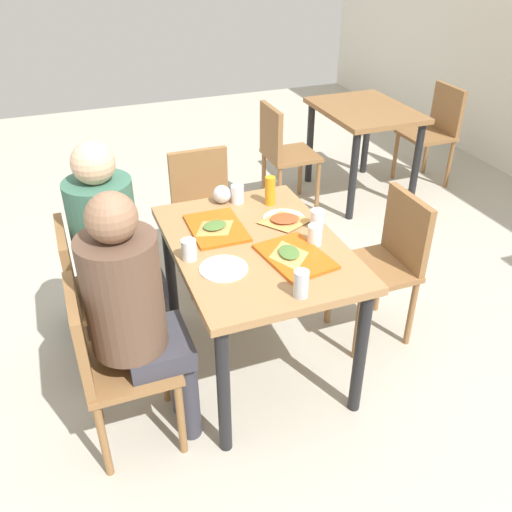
{
  "coord_description": "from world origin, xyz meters",
  "views": [
    {
      "loc": [
        2.16,
        -0.82,
        2.15
      ],
      "look_at": [
        0.0,
        0.0,
        0.69
      ],
      "focal_mm": 38.83,
      "sensor_mm": 36.0,
      "label": 1
    }
  ],
  "objects_px": {
    "paper_plate_near_edge": "(224,269)",
    "plastic_cup_d": "(315,235)",
    "background_table": "(364,123)",
    "chair_left_end": "(204,207)",
    "person_in_brown_jacket": "(135,306)",
    "background_chair_far": "(435,128)",
    "paper_plate_center": "(284,219)",
    "condiment_bottle": "(270,191)",
    "plastic_cup_a": "(317,219)",
    "chair_far_side": "(388,257)",
    "pizza_slice_b": "(289,253)",
    "plastic_cup_c": "(237,194)",
    "soda_can": "(301,284)",
    "foil_bundle": "(222,194)",
    "plastic_cup_b": "(189,250)",
    "person_in_red": "(114,242)",
    "handbag": "(92,307)",
    "chair_near_right": "(109,359)",
    "tray_red_far": "(295,257)",
    "pizza_slice_c": "(285,220)",
    "background_chair_near": "(282,149)",
    "main_table": "(256,261)",
    "pizza_slice_a": "(215,226)",
    "tray_red_near": "(217,228)",
    "chair_near_left": "(93,288)"
  },
  "relations": [
    {
      "from": "pizza_slice_a",
      "to": "foil_bundle",
      "type": "relative_size",
      "value": 2.17
    },
    {
      "from": "person_in_brown_jacket",
      "to": "background_chair_far",
      "type": "bearing_deg",
      "value": 123.51
    },
    {
      "from": "chair_near_right",
      "to": "tray_red_far",
      "type": "distance_m",
      "value": 0.94
    },
    {
      "from": "tray_red_near",
      "to": "plastic_cup_d",
      "type": "height_order",
      "value": "plastic_cup_d"
    },
    {
      "from": "background_chair_far",
      "to": "background_chair_near",
      "type": "bearing_deg",
      "value": -90.0
    },
    {
      "from": "plastic_cup_c",
      "to": "plastic_cup_d",
      "type": "height_order",
      "value": "same"
    },
    {
      "from": "main_table",
      "to": "foil_bundle",
      "type": "bearing_deg",
      "value": -177.58
    },
    {
      "from": "paper_plate_center",
      "to": "condiment_bottle",
      "type": "xyz_separation_m",
      "value": [
        -0.19,
        0.0,
        0.08
      ]
    },
    {
      "from": "chair_near_left",
      "to": "plastic_cup_a",
      "type": "bearing_deg",
      "value": 77.44
    },
    {
      "from": "chair_near_left",
      "to": "paper_plate_center",
      "type": "distance_m",
      "value": 1.04
    },
    {
      "from": "chair_far_side",
      "to": "pizza_slice_b",
      "type": "distance_m",
      "value": 0.77
    },
    {
      "from": "tray_red_near",
      "to": "background_table",
      "type": "distance_m",
      "value": 2.3
    },
    {
      "from": "chair_left_end",
      "to": "pizza_slice_b",
      "type": "distance_m",
      "value": 1.16
    },
    {
      "from": "tray_red_far",
      "to": "handbag",
      "type": "height_order",
      "value": "tray_red_far"
    },
    {
      "from": "foil_bundle",
      "to": "plastic_cup_d",
      "type": "bearing_deg",
      "value": 25.61
    },
    {
      "from": "person_in_red",
      "to": "handbag",
      "type": "relative_size",
      "value": 3.98
    },
    {
      "from": "chair_left_end",
      "to": "soda_can",
      "type": "bearing_deg",
      "value": 0.81
    },
    {
      "from": "plastic_cup_a",
      "to": "background_table",
      "type": "height_order",
      "value": "plastic_cup_a"
    },
    {
      "from": "foil_bundle",
      "to": "tray_red_far",
      "type": "bearing_deg",
      "value": 11.84
    },
    {
      "from": "chair_near_right",
      "to": "tray_red_far",
      "type": "bearing_deg",
      "value": 95.28
    },
    {
      "from": "pizza_slice_a",
      "to": "plastic_cup_c",
      "type": "xyz_separation_m",
      "value": [
        -0.26,
        0.21,
        0.03
      ]
    },
    {
      "from": "foil_bundle",
      "to": "person_in_red",
      "type": "bearing_deg",
      "value": -72.65
    },
    {
      "from": "plastic_cup_a",
      "to": "plastic_cup_d",
      "type": "height_order",
      "value": "same"
    },
    {
      "from": "person_in_red",
      "to": "pizza_slice_c",
      "type": "bearing_deg",
      "value": 80.66
    },
    {
      "from": "paper_plate_center",
      "to": "plastic_cup_b",
      "type": "distance_m",
      "value": 0.59
    },
    {
      "from": "plastic_cup_c",
      "to": "background_chair_far",
      "type": "distance_m",
      "value": 2.61
    },
    {
      "from": "paper_plate_near_edge",
      "to": "background_table",
      "type": "distance_m",
      "value": 2.6
    },
    {
      "from": "paper_plate_near_edge",
      "to": "plastic_cup_a",
      "type": "bearing_deg",
      "value": 109.17
    },
    {
      "from": "plastic_cup_d",
      "to": "person_in_red",
      "type": "bearing_deg",
      "value": -113.32
    },
    {
      "from": "pizza_slice_c",
      "to": "plastic_cup_a",
      "type": "distance_m",
      "value": 0.17
    },
    {
      "from": "person_in_red",
      "to": "background_table",
      "type": "height_order",
      "value": "person_in_red"
    },
    {
      "from": "soda_can",
      "to": "background_chair_near",
      "type": "relative_size",
      "value": 0.14
    },
    {
      "from": "person_in_red",
      "to": "pizza_slice_a",
      "type": "distance_m",
      "value": 0.5
    },
    {
      "from": "pizza_slice_a",
      "to": "background_chair_near",
      "type": "distance_m",
      "value": 1.84
    },
    {
      "from": "background_chair_near",
      "to": "background_chair_far",
      "type": "relative_size",
      "value": 1.0
    },
    {
      "from": "soda_can",
      "to": "person_in_red",
      "type": "bearing_deg",
      "value": -138.55
    },
    {
      "from": "pizza_slice_c",
      "to": "plastic_cup_d",
      "type": "relative_size",
      "value": 2.48
    },
    {
      "from": "chair_left_end",
      "to": "plastic_cup_a",
      "type": "xyz_separation_m",
      "value": [
        0.91,
        0.34,
        0.31
      ]
    },
    {
      "from": "pizza_slice_c",
      "to": "handbag",
      "type": "distance_m",
      "value": 1.29
    },
    {
      "from": "condiment_bottle",
      "to": "background_chair_near",
      "type": "height_order",
      "value": "condiment_bottle"
    },
    {
      "from": "background_table",
      "to": "chair_left_end",
      "type": "bearing_deg",
      "value": -64.78
    },
    {
      "from": "condiment_bottle",
      "to": "chair_near_right",
      "type": "bearing_deg",
      "value": -57.49
    },
    {
      "from": "paper_plate_near_edge",
      "to": "plastic_cup_d",
      "type": "height_order",
      "value": "plastic_cup_d"
    },
    {
      "from": "chair_near_right",
      "to": "plastic_cup_b",
      "type": "bearing_deg",
      "value": 119.43
    },
    {
      "from": "plastic_cup_b",
      "to": "main_table",
      "type": "bearing_deg",
      "value": 94.68
    },
    {
      "from": "pizza_slice_b",
      "to": "paper_plate_center",
      "type": "bearing_deg",
      "value": 160.23
    },
    {
      "from": "soda_can",
      "to": "foil_bundle",
      "type": "xyz_separation_m",
      "value": [
        -0.94,
        -0.04,
        -0.01
      ]
    },
    {
      "from": "chair_far_side",
      "to": "person_in_brown_jacket",
      "type": "relative_size",
      "value": 0.68
    },
    {
      "from": "plastic_cup_c",
      "to": "soda_can",
      "type": "relative_size",
      "value": 0.82
    },
    {
      "from": "paper_plate_center",
      "to": "plastic_cup_c",
      "type": "xyz_separation_m",
      "value": [
        -0.28,
        -0.16,
        0.05
      ]
    }
  ]
}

